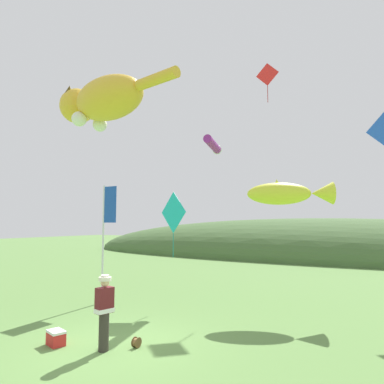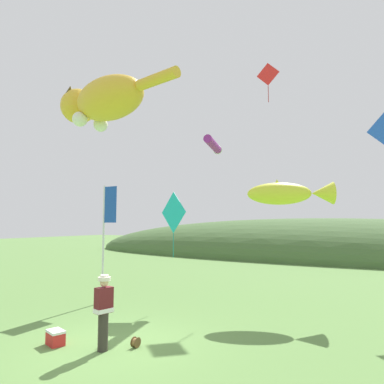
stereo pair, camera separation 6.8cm
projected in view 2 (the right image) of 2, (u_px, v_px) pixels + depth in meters
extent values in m
plane|color=#5B8442|center=(112.00, 346.00, 8.44)|extent=(120.00, 120.00, 0.00)
ellipsoid|color=#426033|center=(313.00, 257.00, 31.02)|extent=(49.01, 14.27, 6.97)
cylinder|color=#332D28|center=(103.00, 332.00, 8.16)|extent=(0.24, 0.24, 0.88)
cube|color=#59191E|center=(104.00, 300.00, 8.23)|extent=(0.33, 0.45, 0.60)
cube|color=white|center=(104.00, 310.00, 8.20)|extent=(0.35, 0.47, 0.10)
sphere|color=beige|center=(104.00, 283.00, 8.26)|extent=(0.20, 0.20, 0.20)
cylinder|color=beige|center=(104.00, 279.00, 8.27)|extent=(0.30, 0.30, 0.09)
cylinder|color=beige|center=(104.00, 276.00, 8.28)|extent=(0.20, 0.20, 0.07)
cylinder|color=olive|center=(136.00, 342.00, 8.34)|extent=(0.12, 0.19, 0.19)
cylinder|color=brown|center=(134.00, 342.00, 8.37)|extent=(0.02, 0.25, 0.25)
cylinder|color=brown|center=(138.00, 343.00, 8.31)|extent=(0.02, 0.25, 0.25)
cube|color=red|center=(55.00, 339.00, 8.52)|extent=(0.55, 0.45, 0.30)
cube|color=white|center=(56.00, 331.00, 8.53)|extent=(0.56, 0.46, 0.06)
cylinder|color=silver|center=(103.00, 243.00, 13.24)|extent=(0.08, 0.08, 4.50)
cube|color=#1E4CB2|center=(110.00, 204.00, 13.22)|extent=(0.60, 0.03, 1.40)
ellipsoid|color=gold|center=(109.00, 99.00, 16.92)|extent=(4.69, 2.96, 2.08)
ellipsoid|color=white|center=(106.00, 107.00, 17.02)|extent=(3.01, 1.70, 1.15)
sphere|color=gold|center=(78.00, 106.00, 18.63)|extent=(1.88, 1.88, 1.88)
cone|color=#503E10|center=(70.00, 91.00, 18.30)|extent=(0.77, 0.77, 0.63)
cone|color=#503E10|center=(87.00, 97.00, 19.09)|extent=(0.77, 0.77, 0.63)
sphere|color=white|center=(80.00, 119.00, 17.31)|extent=(0.75, 0.75, 0.75)
sphere|color=white|center=(101.00, 125.00, 18.29)|extent=(0.75, 0.75, 0.75)
cylinder|color=gold|center=(157.00, 79.00, 14.84)|extent=(2.34, 0.86, 0.50)
ellipsoid|color=yellow|center=(279.00, 194.00, 12.73)|extent=(2.50, 1.74, 0.83)
cone|color=yellow|center=(322.00, 193.00, 12.55)|extent=(1.02, 1.06, 0.83)
cone|color=yellow|center=(277.00, 184.00, 12.77)|extent=(0.51, 0.51, 0.39)
sphere|color=black|center=(258.00, 193.00, 13.10)|extent=(0.19, 0.19, 0.19)
cylinder|color=#8C268C|center=(213.00, 145.00, 15.12)|extent=(0.92, 2.26, 0.36)
torus|color=white|center=(218.00, 150.00, 16.20)|extent=(0.44, 0.17, 0.44)
cube|color=red|center=(268.00, 74.00, 17.81)|extent=(1.22, 0.02, 1.22)
cylinder|color=black|center=(268.00, 74.00, 17.82)|extent=(0.82, 0.02, 0.02)
cube|color=maroon|center=(268.00, 94.00, 17.71)|extent=(0.03, 0.01, 0.90)
cube|color=#19BFBF|center=(173.00, 212.00, 12.84)|extent=(1.44, 0.59, 1.54)
cylinder|color=black|center=(174.00, 212.00, 12.85)|extent=(0.97, 0.40, 0.02)
cube|color=#118585|center=(173.00, 245.00, 12.73)|extent=(0.03, 0.02, 0.90)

